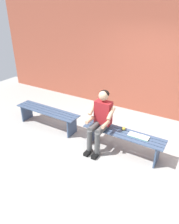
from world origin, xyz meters
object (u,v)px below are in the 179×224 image
Objects in this scene: bench_far at (47,114)px; book_open at (139,136)px; person_seated at (100,119)px; apple at (124,129)px; bench_near at (123,137)px.

bench_far is 2.31m from book_open.
person_seated is 3.06× the size of book_open.
book_open is at bearing -171.33° from person_seated.
person_seated reaches higher than apple.
person_seated reaches higher than bench_far.
bench_near is at bearing -167.91° from person_seated.
bench_near is at bearing 3.96° from book_open.
bench_far is at bearing 2.73° from apple.
person_seated is 0.83m from book_open.
bench_far is 1.35× the size of person_seated.
book_open is at bearing -179.54° from bench_far.
bench_far is 23.31× the size of apple.
apple is 0.35m from book_open.
book_open reaches higher than bench_near.
apple is at bearing -156.10° from person_seated.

